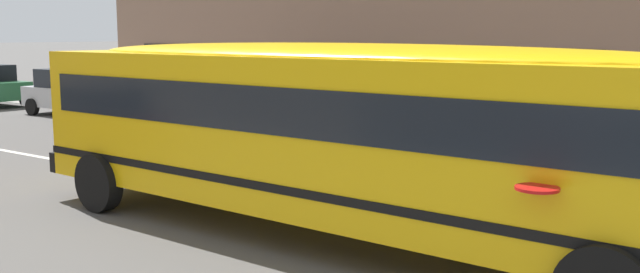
% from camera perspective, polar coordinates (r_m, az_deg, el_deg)
% --- Properties ---
extents(ground_plane, '(400.00, 400.00, 0.00)m').
position_cam_1_polar(ground_plane, '(12.12, -1.58, -5.48)').
color(ground_plane, '#54514F').
extents(sidewalk_far, '(120.00, 3.00, 0.01)m').
position_cam_1_polar(sidewalk_far, '(19.18, 13.83, -0.57)').
color(sidewalk_far, gray).
rests_on(sidewalk_far, ground_plane).
extents(lane_centreline, '(110.00, 0.16, 0.01)m').
position_cam_1_polar(lane_centreline, '(12.12, -1.58, -5.46)').
color(lane_centreline, silver).
rests_on(lane_centreline, ground_plane).
extents(school_bus, '(12.41, 3.16, 2.76)m').
position_cam_1_polar(school_bus, '(9.70, 2.72, 0.90)').
color(school_bus, yellow).
rests_on(school_bus, ground_plane).
extents(parked_car_silver_far_corner, '(3.95, 1.97, 1.64)m').
position_cam_1_polar(parked_car_silver_far_corner, '(26.49, -19.21, 3.43)').
color(parked_car_silver_far_corner, '#B7BABF').
rests_on(parked_car_silver_far_corner, ground_plane).
extents(parked_car_black_mid_block, '(3.96, 2.00, 1.64)m').
position_cam_1_polar(parked_car_black_mid_block, '(20.08, -5.95, 2.43)').
color(parked_car_black_mid_block, black).
rests_on(parked_car_black_mid_block, ground_plane).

